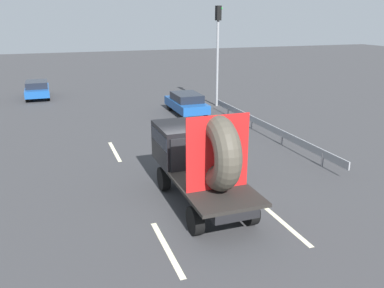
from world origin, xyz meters
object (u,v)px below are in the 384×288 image
(flatbed_truck, at_px, (198,153))
(distant_sedan, at_px, (186,103))
(oncoming_car, at_px, (37,89))
(traffic_light, at_px, (218,43))

(flatbed_truck, relative_size, distant_sedan, 1.30)
(flatbed_truck, xyz_separation_m, distant_sedan, (3.63, 11.75, -0.92))
(distant_sedan, height_order, oncoming_car, distant_sedan)
(distant_sedan, bearing_deg, traffic_light, 28.77)
(oncoming_car, bearing_deg, distant_sedan, -43.88)
(flatbed_truck, height_order, distant_sedan, flatbed_truck)
(distant_sedan, distance_m, traffic_light, 4.62)
(flatbed_truck, bearing_deg, traffic_light, 64.50)
(distant_sedan, relative_size, traffic_light, 0.61)
(flatbed_truck, bearing_deg, distant_sedan, 72.82)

